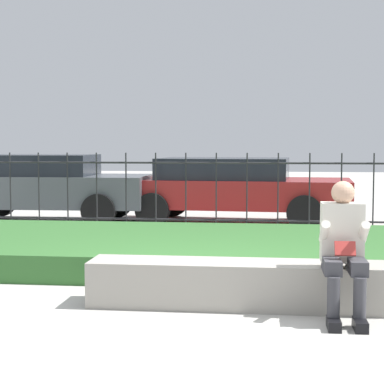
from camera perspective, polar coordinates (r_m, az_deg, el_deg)
name	(u,v)px	position (r m, az deg, el deg)	size (l,w,h in m)	color
ground_plane	(204,306)	(6.35, 1.11, -10.06)	(60.00, 60.00, 0.00)	#B2AFA8
stone_bench	(240,287)	(6.28, 4.26, -8.41)	(2.92, 0.53, 0.44)	gray
person_seated_reader	(343,245)	(5.93, 13.29, -4.57)	(0.42, 0.73, 1.24)	black
grass_berm	(221,250)	(8.57, 2.64, -5.18)	(10.29, 3.23, 0.33)	#33662D
iron_fence	(232,193)	(10.81, 3.53, -0.10)	(8.29, 0.03, 1.42)	#232326
car_parked_left	(44,186)	(13.24, -13.04, 0.56)	(4.17, 1.94, 1.35)	#4C5156
car_parked_center	(231,187)	(12.76, 3.45, 0.42)	(4.69, 2.23, 1.29)	maroon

